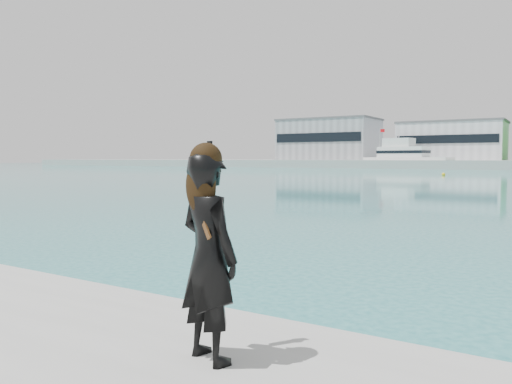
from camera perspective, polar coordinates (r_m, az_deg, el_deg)
warehouse_grey_left at (r=143.30m, az=8.33°, el=5.96°), size 26.52×16.36×11.50m
warehouse_white at (r=133.54m, az=21.48°, el=5.46°), size 24.48×15.35×9.50m
flagpole_left at (r=130.66m, az=14.01°, el=5.56°), size 1.28×0.16×8.00m
motor_yacht at (r=122.70m, az=16.67°, el=3.81°), size 20.86×9.12×9.42m
buoy_far at (r=74.76m, az=20.63°, el=1.78°), size 0.50×0.50×0.50m
woman at (r=3.92m, az=-5.49°, el=-6.63°), size 0.68×0.54×1.73m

